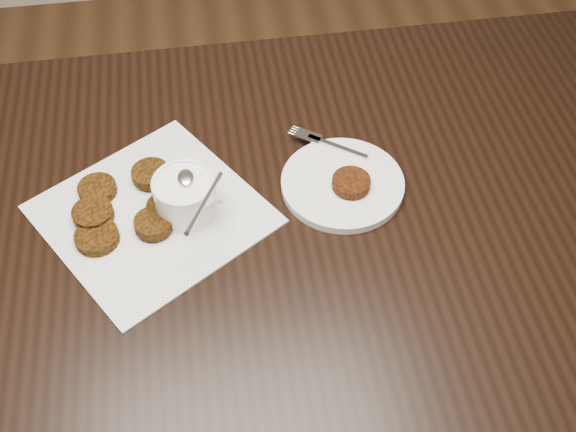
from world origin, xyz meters
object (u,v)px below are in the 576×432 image
(table, at_px, (270,345))
(plate_with_patty, at_px, (343,181))
(napkin, at_px, (152,214))
(sauce_ramekin, at_px, (183,181))

(table, distance_m, plate_with_patty, 0.42)
(table, distance_m, napkin, 0.42)
(napkin, height_order, plate_with_patty, plate_with_patty)
(napkin, height_order, sauce_ramekin, sauce_ramekin)
(plate_with_patty, bearing_deg, sauce_ramekin, -176.69)
(table, xyz_separation_m, napkin, (-0.17, 0.05, 0.38))
(napkin, relative_size, sauce_ramekin, 2.28)
(table, relative_size, sauce_ramekin, 11.09)
(sauce_ramekin, bearing_deg, table, -23.38)
(sauce_ramekin, height_order, plate_with_patty, sauce_ramekin)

